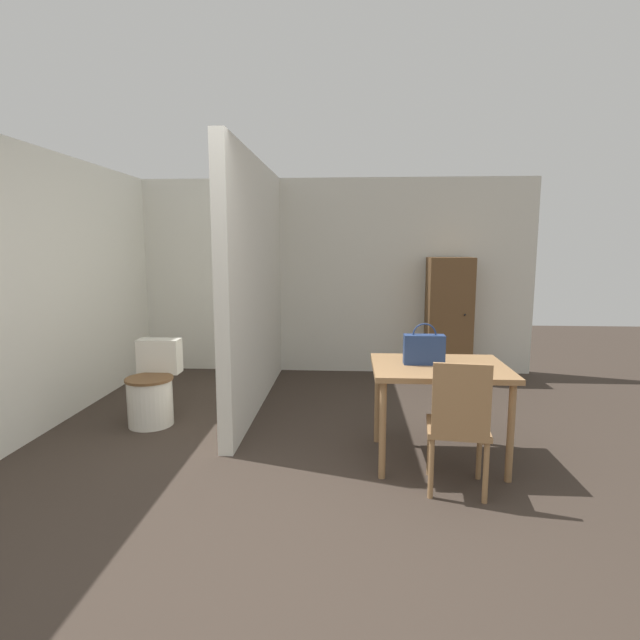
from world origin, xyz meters
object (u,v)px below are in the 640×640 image
at_px(toilet, 153,390).
at_px(wooden_cabinet, 449,318).
at_px(wooden_chair, 459,423).
at_px(handbag, 424,349).
at_px(dining_table, 439,377).

relative_size(toilet, wooden_cabinet, 0.50).
bearing_deg(wooden_chair, wooden_cabinet, 87.86).
bearing_deg(handbag, wooden_cabinet, 75.04).
relative_size(dining_table, wooden_cabinet, 0.67).
relative_size(dining_table, handbag, 3.18).
bearing_deg(toilet, dining_table, -15.07).
height_order(dining_table, toilet, toilet).
relative_size(wooden_chair, wooden_cabinet, 0.61).
xyz_separation_m(wooden_chair, toilet, (-2.56, 1.21, -0.18)).
distance_m(toilet, wooden_cabinet, 3.60).
height_order(wooden_chair, toilet, wooden_chair).
distance_m(dining_table, handbag, 0.24).
bearing_deg(wooden_chair, handbag, 113.02).
height_order(dining_table, handbag, handbag).
bearing_deg(toilet, wooden_cabinet, 30.84).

